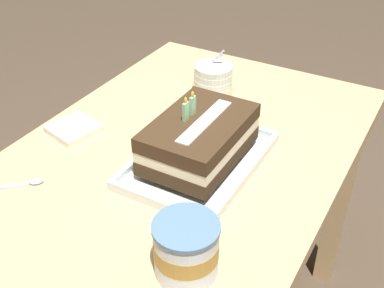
# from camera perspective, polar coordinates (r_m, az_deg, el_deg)

# --- Properties ---
(dining_table) EXTENTS (1.05, 0.74, 0.75)m
(dining_table) POSITION_cam_1_polar(r_m,az_deg,el_deg) (1.27, -0.73, -4.61)
(dining_table) COLOR tan
(dining_table) RESTS_ON ground_plane
(foil_tray) EXTENTS (0.36, 0.25, 0.02)m
(foil_tray) POSITION_cam_1_polar(r_m,az_deg,el_deg) (1.13, 0.82, -2.02)
(foil_tray) COLOR silver
(foil_tray) RESTS_ON dining_table
(birthday_cake) EXTENTS (0.26, 0.17, 0.15)m
(birthday_cake) POSITION_cam_1_polar(r_m,az_deg,el_deg) (1.10, 0.84, 0.69)
(birthday_cake) COLOR #3C2918
(birthday_cake) RESTS_ON foil_tray
(bowl_stack) EXTENTS (0.11, 0.11, 0.13)m
(bowl_stack) POSITION_cam_1_polar(r_m,az_deg,el_deg) (1.40, 2.46, 7.36)
(bowl_stack) COLOR silver
(bowl_stack) RESTS_ON dining_table
(ice_cream_tub) EXTENTS (0.12, 0.12, 0.11)m
(ice_cream_tub) POSITION_cam_1_polar(r_m,az_deg,el_deg) (0.86, -0.68, -11.89)
(ice_cream_tub) COLOR white
(ice_cream_tub) RESTS_ON dining_table
(serving_spoon_near_tray) EXTENTS (0.10, 0.10, 0.01)m
(serving_spoon_near_tray) POSITION_cam_1_polar(r_m,az_deg,el_deg) (1.13, -18.50, -4.28)
(serving_spoon_near_tray) COLOR silver
(serving_spoon_near_tray) RESTS_ON dining_table
(napkin_pile) EXTENTS (0.13, 0.13, 0.02)m
(napkin_pile) POSITION_cam_1_polar(r_m,az_deg,el_deg) (1.28, -13.39, 1.70)
(napkin_pile) COLOR silver
(napkin_pile) RESTS_ON dining_table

